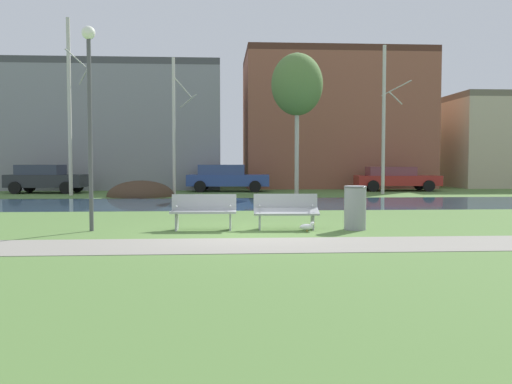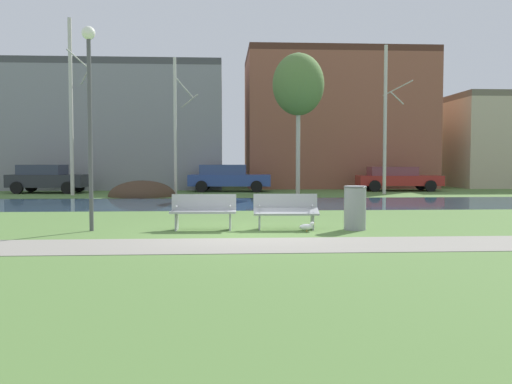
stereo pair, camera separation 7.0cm
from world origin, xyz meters
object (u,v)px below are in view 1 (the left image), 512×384
(bench_right, at_px, (286,210))
(streetlamp, at_px, (89,93))
(trash_bin, at_px, (355,207))
(bench_left, at_px, (204,211))
(parked_van_nearest_dark, at_px, (45,178))
(seagull, at_px, (307,226))
(parked_sedan_second_blue, at_px, (227,177))
(parked_hatch_third_red, at_px, (395,178))

(bench_right, relative_size, streetlamp, 0.33)
(trash_bin, bearing_deg, streetlamp, 178.56)
(bench_left, height_order, parked_van_nearest_dark, parked_van_nearest_dark)
(streetlamp, bearing_deg, trash_bin, -1.44)
(streetlamp, bearing_deg, bench_right, 0.45)
(seagull, bearing_deg, bench_right, 129.17)
(trash_bin, distance_m, parked_sedan_second_blue, 17.81)
(bench_left, distance_m, parked_hatch_third_red, 20.30)
(trash_bin, bearing_deg, parked_hatch_third_red, 69.30)
(streetlamp, relative_size, parked_hatch_third_red, 1.02)
(parked_hatch_third_red, bearing_deg, parked_van_nearest_dark, -177.08)
(streetlamp, distance_m, parked_hatch_third_red, 21.98)
(bench_left, bearing_deg, parked_sedan_second_blue, 87.51)
(parked_sedan_second_blue, height_order, parked_hatch_third_red, parked_sedan_second_blue)
(parked_sedan_second_blue, bearing_deg, seagull, -84.49)
(seagull, height_order, parked_hatch_third_red, parked_hatch_third_red)
(bench_right, relative_size, seagull, 4.18)
(seagull, relative_size, streetlamp, 0.08)
(trash_bin, xyz_separation_m, streetlamp, (-6.42, 0.16, 2.75))
(streetlamp, distance_m, parked_van_nearest_dark, 17.79)
(seagull, bearing_deg, trash_bin, 15.70)
(bench_right, xyz_separation_m, seagull, (0.45, -0.55, -0.34))
(streetlamp, bearing_deg, parked_hatch_third_red, 53.17)
(bench_right, xyz_separation_m, parked_hatch_third_red, (8.35, 17.44, 0.27))
(streetlamp, height_order, parked_van_nearest_dark, streetlamp)
(parked_sedan_second_blue, bearing_deg, trash_bin, -80.41)
(parked_hatch_third_red, bearing_deg, seagull, -113.73)
(parked_sedan_second_blue, bearing_deg, parked_van_nearest_dark, -174.60)
(parked_sedan_second_blue, relative_size, parked_hatch_third_red, 0.97)
(seagull, height_order, streetlamp, streetlamp)
(bench_right, bearing_deg, parked_van_nearest_dark, 123.57)
(bench_right, height_order, parked_sedan_second_blue, parked_sedan_second_blue)
(streetlamp, height_order, parked_sedan_second_blue, streetlamp)
(bench_right, distance_m, seagull, 0.78)
(bench_left, xyz_separation_m, parked_hatch_third_red, (10.38, 17.44, 0.27))
(bench_left, xyz_separation_m, parked_van_nearest_dark, (-8.89, 16.45, 0.32))
(streetlamp, bearing_deg, bench_left, 0.79)
(trash_bin, distance_m, streetlamp, 6.99)
(seagull, xyz_separation_m, streetlamp, (-5.18, 0.51, 3.18))
(parked_van_nearest_dark, xyz_separation_m, parked_hatch_third_red, (19.27, 0.98, -0.05))
(trash_bin, height_order, parked_hatch_third_red, parked_hatch_third_red)
(trash_bin, height_order, parked_sedan_second_blue, parked_sedan_second_blue)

